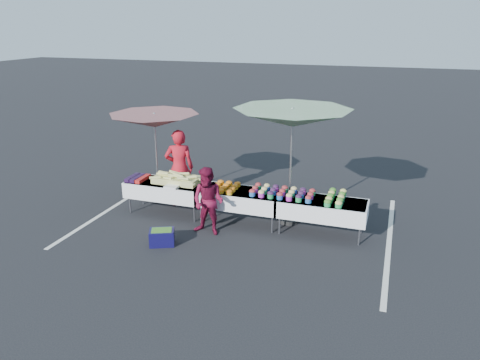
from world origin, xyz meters
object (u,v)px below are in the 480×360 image
(vendor, at_px, (179,168))
(customer, at_px, (208,201))
(umbrella_left, at_px, (154,121))
(table_center, at_px, (240,198))
(table_right, at_px, (322,208))
(storage_bin, at_px, (162,237))
(table_left, at_px, (167,189))
(umbrella_right, at_px, (293,119))

(vendor, relative_size, customer, 1.29)
(vendor, height_order, umbrella_left, umbrella_left)
(table_center, distance_m, vendor, 1.86)
(vendor, xyz_separation_m, customer, (1.29, -1.32, -0.21))
(table_right, distance_m, vendor, 3.60)
(table_right, height_order, vendor, vendor)
(customer, distance_m, storage_bin, 1.19)
(table_left, bearing_deg, table_right, 0.00)
(table_center, relative_size, vendor, 1.00)
(customer, height_order, storage_bin, customer)
(table_right, relative_size, umbrella_left, 0.70)
(table_right, height_order, umbrella_left, umbrella_left)
(table_right, height_order, storage_bin, table_right)
(table_center, distance_m, umbrella_right, 2.07)
(table_right, distance_m, umbrella_left, 4.48)
(customer, height_order, umbrella_right, umbrella_right)
(umbrella_left, bearing_deg, table_center, -15.77)
(table_center, xyz_separation_m, storage_bin, (-1.13, -1.54, -0.42))
(vendor, bearing_deg, storage_bin, 84.16)
(vendor, height_order, customer, vendor)
(vendor, xyz_separation_m, storage_bin, (0.60, -2.11, -0.77))
(umbrella_left, bearing_deg, vendor, -9.01)
(table_center, relative_size, customer, 1.29)
(customer, bearing_deg, table_center, 65.11)
(umbrella_right, height_order, storage_bin, umbrella_right)
(storage_bin, bearing_deg, umbrella_left, 95.22)
(table_left, relative_size, table_center, 1.00)
(table_left, bearing_deg, storage_bin, -66.55)
(table_left, bearing_deg, table_center, 0.00)
(table_center, relative_size, umbrella_left, 0.70)
(table_right, relative_size, storage_bin, 3.15)
(storage_bin, bearing_deg, vendor, 81.44)
(table_left, height_order, table_center, same)
(table_center, distance_m, umbrella_left, 2.86)
(table_left, xyz_separation_m, umbrella_right, (2.82, 0.40, 1.76))
(vendor, bearing_deg, customer, 112.62)
(table_center, bearing_deg, vendor, 161.75)
(table_center, bearing_deg, umbrella_right, 21.35)
(table_center, height_order, vendor, vendor)
(table_right, bearing_deg, customer, -161.50)
(table_left, bearing_deg, vendor, 83.25)
(table_left, xyz_separation_m, vendor, (0.07, 0.57, 0.35))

